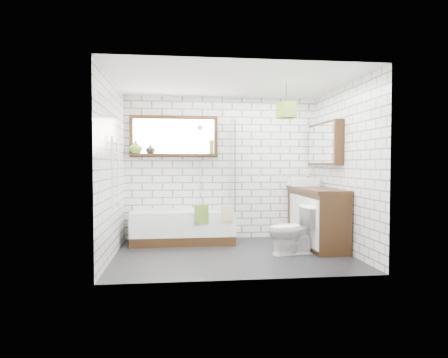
{
  "coord_description": "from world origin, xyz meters",
  "views": [
    {
      "loc": [
        -0.79,
        -5.74,
        1.32
      ],
      "look_at": [
        -0.09,
        0.25,
        1.09
      ],
      "focal_mm": 32.0,
      "sensor_mm": 36.0,
      "label": 1
    }
  ],
  "objects": [
    {
      "name": "wall_right",
      "position": [
        1.7,
        0.0,
        1.25
      ],
      "size": [
        0.01,
        2.6,
        2.5
      ],
      "primitive_type": "cube",
      "color": "white",
      "rests_on": "ground"
    },
    {
      "name": "ceiling",
      "position": [
        0.0,
        0.0,
        2.5
      ],
      "size": [
        3.4,
        2.6,
        0.01
      ],
      "primitive_type": "cube",
      "color": "white",
      "rests_on": "ground"
    },
    {
      "name": "toilet",
      "position": [
        0.87,
        -0.09,
        0.36
      ],
      "size": [
        0.5,
        0.75,
        0.72
      ],
      "primitive_type": "imported",
      "rotation": [
        0.0,
        0.0,
        -1.43
      ],
      "color": "white",
      "rests_on": "floor"
    },
    {
      "name": "bottle",
      "position": [
        -0.2,
        1.23,
        1.6
      ],
      "size": [
        0.1,
        0.1,
        0.24
      ],
      "primitive_type": "cylinder",
      "rotation": [
        0.0,
        0.0,
        -0.36
      ],
      "color": "olive",
      "rests_on": "window"
    },
    {
      "name": "wall_left",
      "position": [
        -1.7,
        0.0,
        1.25
      ],
      "size": [
        0.01,
        2.6,
        2.5
      ],
      "primitive_type": "cube",
      "color": "white",
      "rests_on": "ground"
    },
    {
      "name": "shower_screen",
      "position": [
        0.12,
        0.93,
        1.3
      ],
      "size": [
        0.02,
        0.72,
        1.5
      ],
      "primitive_type": "cube",
      "color": "white",
      "rests_on": "bathtub"
    },
    {
      "name": "tap",
      "position": [
        1.54,
        0.96,
        1.07
      ],
      "size": [
        0.04,
        0.04,
        0.15
      ],
      "primitive_type": "cylinder",
      "rotation": [
        0.0,
        0.0,
        0.27
      ],
      "color": "silver",
      "rests_on": "vanity"
    },
    {
      "name": "floor",
      "position": [
        0.0,
        0.0,
        -0.01
      ],
      "size": [
        3.4,
        2.6,
        0.01
      ],
      "primitive_type": "cube",
      "color": "black",
      "rests_on": "ground"
    },
    {
      "name": "pendant",
      "position": [
        0.78,
        -0.08,
        2.1
      ],
      "size": [
        0.3,
        0.3,
        0.22
      ],
      "primitive_type": "cylinder",
      "color": "#588227",
      "rests_on": "ceiling"
    },
    {
      "name": "basin",
      "position": [
        1.38,
        0.96,
        1.01
      ],
      "size": [
        0.45,
        0.4,
        0.13
      ],
      "primitive_type": "cube",
      "color": "white",
      "rests_on": "vanity"
    },
    {
      "name": "wall_front",
      "position": [
        0.0,
        -1.3,
        1.25
      ],
      "size": [
        3.4,
        0.01,
        2.5
      ],
      "primitive_type": "cube",
      "color": "white",
      "rests_on": "ground"
    },
    {
      "name": "vase_dark",
      "position": [
        -1.25,
        1.23,
        1.57
      ],
      "size": [
        0.2,
        0.2,
        0.17
      ],
      "primitive_type": "imported",
      "rotation": [
        0.0,
        0.0,
        -0.21
      ],
      "color": "black",
      "rests_on": "window"
    },
    {
      "name": "wall_back",
      "position": [
        0.0,
        1.3,
        1.25
      ],
      "size": [
        3.4,
        0.01,
        2.5
      ],
      "primitive_type": "cube",
      "color": "white",
      "rests_on": "ground"
    },
    {
      "name": "towel_beige",
      "position": [
        -0.01,
        0.55,
        0.53
      ],
      "size": [
        0.19,
        0.05,
        0.25
      ],
      "primitive_type": "cube",
      "color": "#C1B186",
      "rests_on": "bathtub"
    },
    {
      "name": "mirror_cabinet",
      "position": [
        1.62,
        0.6,
        1.65
      ],
      "size": [
        0.16,
        1.2,
        0.7
      ],
      "primitive_type": "cube",
      "color": "black",
      "rests_on": "wall_right"
    },
    {
      "name": "bathtub",
      "position": [
        -0.7,
        0.93,
        0.27
      ],
      "size": [
        1.69,
        0.75,
        0.55
      ],
      "primitive_type": "cube",
      "color": "white",
      "rests_on": "floor"
    },
    {
      "name": "shower_riser",
      "position": [
        -0.4,
        1.26,
        1.35
      ],
      "size": [
        0.02,
        0.02,
        1.3
      ],
      "primitive_type": "cylinder",
      "color": "silver",
      "rests_on": "wall_back"
    },
    {
      "name": "towel_radiator",
      "position": [
        -1.66,
        0.0,
        1.2
      ],
      "size": [
        0.06,
        0.52,
        1.0
      ],
      "primitive_type": "cube",
      "color": "white",
      "rests_on": "wall_left"
    },
    {
      "name": "vanity",
      "position": [
        1.44,
        0.46,
        0.47
      ],
      "size": [
        0.53,
        1.64,
        0.94
      ],
      "primitive_type": "cube",
      "color": "black",
      "rests_on": "floor"
    },
    {
      "name": "window",
      "position": [
        -0.85,
        1.26,
        1.8
      ],
      "size": [
        1.52,
        0.16,
        0.68
      ],
      "primitive_type": "cube",
      "color": "black",
      "rests_on": "wall_back"
    },
    {
      "name": "towel_green",
      "position": [
        -0.42,
        0.55,
        0.53
      ],
      "size": [
        0.23,
        0.06,
        0.31
      ],
      "primitive_type": "cube",
      "color": "#588227",
      "rests_on": "bathtub"
    },
    {
      "name": "vase_olive",
      "position": [
        -1.5,
        1.23,
        1.6
      ],
      "size": [
        0.24,
        0.24,
        0.23
      ],
      "primitive_type": "imported",
      "rotation": [
        0.0,
        0.0,
        0.1
      ],
      "color": "olive",
      "rests_on": "window"
    }
  ]
}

